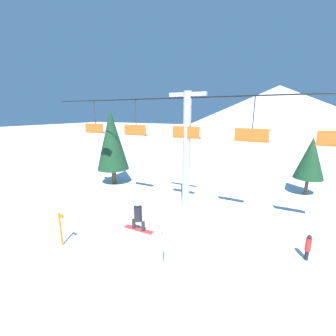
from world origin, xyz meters
name	(u,v)px	position (x,y,z in m)	size (l,w,h in m)	color
ground_plane	(129,311)	(0.00, 0.00, 0.00)	(220.00, 220.00, 0.00)	white
mountain_ridge	(277,108)	(0.00, 85.68, 7.70)	(70.78, 70.78, 15.40)	silver
snow_ramp	(108,266)	(-1.32, 0.54, 0.89)	(2.67, 3.47, 1.77)	white
snowboarder	(138,216)	(-0.92, 1.96, 2.39)	(1.31, 0.32, 1.25)	#B22D2D
chairlift	(187,142)	(-1.63, 8.40, 4.53)	(22.87, 0.49, 7.65)	#9E9EA3
pine_tree_near	(112,140)	(-9.65, 10.46, 4.01)	(2.81, 2.81, 6.66)	#4C3823
pine_tree_far	(311,158)	(5.79, 15.29, 2.98)	(2.15, 2.15, 4.61)	#4C3823
trail_marker	(61,228)	(-5.26, 1.55, 0.92)	(0.41, 0.10, 1.72)	orange
distant_skier	(308,246)	(5.34, 5.85, 0.67)	(0.24, 0.24, 1.23)	black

